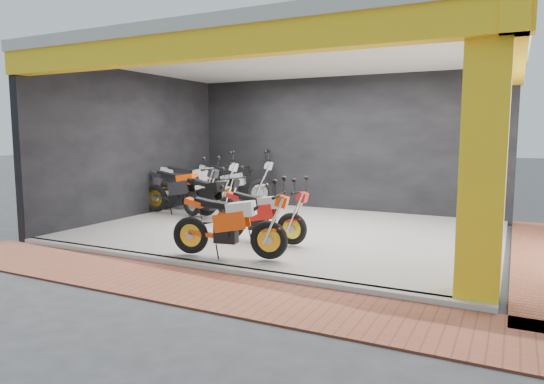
{
  "coord_description": "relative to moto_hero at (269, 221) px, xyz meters",
  "views": [
    {
      "loc": [
        4.08,
        -6.94,
        2.04
      ],
      "look_at": [
        -0.2,
        1.57,
        0.9
      ],
      "focal_mm": 32.0,
      "sensor_mm": 36.0,
      "label": 1
    }
  ],
  "objects": [
    {
      "name": "moto_row_b",
      "position": [
        -2.21,
        2.37,
        -0.02
      ],
      "size": [
        2.1,
        1.26,
        1.2
      ],
      "primitive_type": null,
      "rotation": [
        0.0,
        0.0,
        -0.29
      ],
      "color": "black",
      "rests_on": "showroom_floor"
    },
    {
      "name": "floor_kerb",
      "position": [
        -0.76,
        -0.57,
        -0.67
      ],
      "size": [
        8.0,
        0.2,
        0.1
      ],
      "primitive_type": "cube",
      "color": "silver",
      "rests_on": "ground"
    },
    {
      "name": "showroom_floor",
      "position": [
        -0.76,
        2.45,
        -0.67
      ],
      "size": [
        8.0,
        6.0,
        0.1
      ],
      "primitive_type": "cube",
      "color": "silver",
      "rests_on": "ground"
    },
    {
      "name": "moto_row_a",
      "position": [
        -0.09,
        1.06,
        -0.04
      ],
      "size": [
        1.9,
        0.71,
        1.16
      ],
      "primitive_type": null,
      "rotation": [
        0.0,
        0.0,
        -0.0
      ],
      "color": "red",
      "rests_on": "showroom_floor"
    },
    {
      "name": "paver_front",
      "position": [
        -0.76,
        -1.35,
        -0.7
      ],
      "size": [
        9.0,
        1.4,
        0.03
      ],
      "primitive_type": "cube",
      "color": "brown",
      "rests_on": "ground"
    },
    {
      "name": "header_beam_front",
      "position": [
        -0.76,
        -0.55,
        2.58
      ],
      "size": [
        8.4,
        0.3,
        0.4
      ],
      "primitive_type": "cube",
      "color": "yellow",
      "rests_on": "corner_column"
    },
    {
      "name": "moto_row_e",
      "position": [
        -3.31,
        3.97,
        0.11
      ],
      "size": [
        2.54,
        1.81,
        1.46
      ],
      "primitive_type": null,
      "rotation": [
        0.0,
        0.0,
        0.44
      ],
      "color": "#A7AAAF",
      "rests_on": "showroom_floor"
    },
    {
      "name": "header_beam_right",
      "position": [
        3.24,
        2.45,
        2.58
      ],
      "size": [
        0.3,
        6.4,
        0.4
      ],
      "primitive_type": "cube",
      "color": "yellow",
      "rests_on": "corner_column"
    },
    {
      "name": "corner_column",
      "position": [
        2.99,
        -0.3,
        1.03
      ],
      "size": [
        0.5,
        0.5,
        3.5
      ],
      "primitive_type": "cube",
      "color": "yellow",
      "rests_on": "ground"
    },
    {
      "name": "moto_row_d",
      "position": [
        -2.77,
        4.89,
        0.12
      ],
      "size": [
        2.57,
        1.65,
        1.47
      ],
      "primitive_type": null,
      "rotation": [
        0.0,
        0.0,
        0.34
      ],
      "color": "#95989C",
      "rests_on": "showroom_floor"
    },
    {
      "name": "left_wall",
      "position": [
        -4.86,
        2.45,
        1.03
      ],
      "size": [
        0.2,
        6.2,
        3.5
      ],
      "primitive_type": "cube",
      "color": "black",
      "rests_on": "ground"
    },
    {
      "name": "back_wall",
      "position": [
        -0.76,
        5.55,
        1.03
      ],
      "size": [
        8.2,
        0.2,
        3.5
      ],
      "primitive_type": "cube",
      "color": "black",
      "rests_on": "ground"
    },
    {
      "name": "moto_hero",
      "position": [
        0.0,
        0.0,
        0.0
      ],
      "size": [
        2.13,
        1.12,
        1.23
      ],
      "primitive_type": null,
      "rotation": [
        0.0,
        0.0,
        0.19
      ],
      "color": "#FF4A0A",
      "rests_on": "showroom_floor"
    },
    {
      "name": "showroom_ceiling",
      "position": [
        -0.76,
        2.45,
        2.88
      ],
      "size": [
        8.4,
        6.4,
        0.2
      ],
      "primitive_type": "cube",
      "color": "beige",
      "rests_on": "corner_column"
    },
    {
      "name": "moto_row_c",
      "position": [
        -3.14,
        2.86,
        0.07
      ],
      "size": [
        2.26,
        0.87,
        1.37
      ],
      "primitive_type": null,
      "rotation": [
        0.0,
        0.0,
        0.02
      ],
      "color": "black",
      "rests_on": "showroom_floor"
    },
    {
      "name": "ground",
      "position": [
        -0.76,
        0.45,
        -0.72
      ],
      "size": [
        80.0,
        80.0,
        0.0
      ],
      "primitive_type": "plane",
      "color": "#2D2D30",
      "rests_on": "ground"
    }
  ]
}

